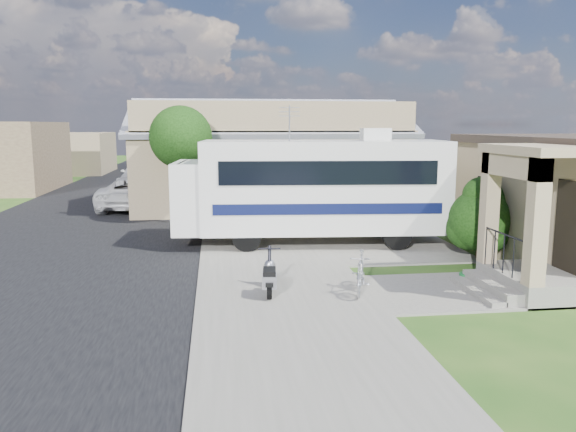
{
  "coord_description": "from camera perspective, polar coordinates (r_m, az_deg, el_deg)",
  "views": [
    {
      "loc": [
        -2.51,
        -12.99,
        3.85
      ],
      "look_at": [
        -0.5,
        2.5,
        1.3
      ],
      "focal_mm": 35.0,
      "sensor_mm": 36.0,
      "label": 1
    }
  ],
  "objects": [
    {
      "name": "shrub",
      "position": [
        16.99,
        19.02,
        -0.12
      ],
      "size": [
        1.95,
        1.87,
        2.4
      ],
      "color": "black",
      "rests_on": "ground"
    },
    {
      "name": "driveway_slab",
      "position": [
        18.35,
        5.4,
        -2.8
      ],
      "size": [
        7.0,
        6.0,
        0.05
      ],
      "primitive_type": "cube",
      "color": "#66645C",
      "rests_on": "ground"
    },
    {
      "name": "walk_slab",
      "position": [
        13.74,
        16.72,
        -7.3
      ],
      "size": [
        4.0,
        3.0,
        0.05
      ],
      "primitive_type": "cube",
      "color": "#66645C",
      "rests_on": "ground"
    },
    {
      "name": "street_tree_b",
      "position": [
        32.07,
        -9.62,
        8.33
      ],
      "size": [
        2.44,
        2.4,
        4.73
      ],
      "color": "black",
      "rests_on": "ground"
    },
    {
      "name": "sidewalk_slab",
      "position": [
        23.36,
        -3.59,
        -0.16
      ],
      "size": [
        4.0,
        80.0,
        0.06
      ],
      "primitive_type": "cube",
      "color": "#66645C",
      "rests_on": "ground"
    },
    {
      "name": "pickup_truck",
      "position": [
        26.87,
        -14.94,
        2.35
      ],
      "size": [
        3.37,
        5.78,
        1.51
      ],
      "primitive_type": "imported",
      "rotation": [
        0.0,
        0.0,
        2.98
      ],
      "color": "silver",
      "rests_on": "ground"
    },
    {
      "name": "van",
      "position": [
        33.49,
        -14.27,
        3.97
      ],
      "size": [
        2.6,
        6.34,
        1.83
      ],
      "primitive_type": "imported",
      "rotation": [
        0.0,
        0.0,
        -0.01
      ],
      "color": "silver",
      "rests_on": "ground"
    },
    {
      "name": "scooter",
      "position": [
        12.76,
        -1.89,
        -6.24
      ],
      "size": [
        0.52,
        1.48,
        0.97
      ],
      "rotation": [
        0.0,
        0.0,
        -0.1
      ],
      "color": "black",
      "rests_on": "ground"
    },
    {
      "name": "distant_bldg_near",
      "position": [
        48.68,
        -22.39,
        5.94
      ],
      "size": [
        8.0,
        7.0,
        3.2
      ],
      "primitive_type": "cube",
      "color": "#827051",
      "rests_on": "ground"
    },
    {
      "name": "bicycle",
      "position": [
        12.94,
        7.38,
        -5.96
      ],
      "size": [
        0.91,
        1.62,
        0.94
      ],
      "primitive_type": "imported",
      "rotation": [
        0.0,
        0.0,
        -0.32
      ],
      "color": "#9B9CA3",
      "rests_on": "ground"
    },
    {
      "name": "garden_hose",
      "position": [
        14.68,
        17.79,
        -6.01
      ],
      "size": [
        0.41,
        0.41,
        0.18
      ],
      "primitive_type": "cylinder",
      "color": "#125B27",
      "rests_on": "ground"
    },
    {
      "name": "motorhome",
      "position": [
        18.09,
        2.59,
        3.02
      ],
      "size": [
        8.75,
        3.34,
        4.39
      ],
      "rotation": [
        0.0,
        0.0,
        -0.08
      ],
      "color": "silver",
      "rests_on": "ground"
    },
    {
      "name": "warehouse",
      "position": [
        27.14,
        -2.08,
        5.34
      ],
      "size": [
        12.5,
        8.4,
        5.04
      ],
      "color": "#827051",
      "rests_on": "ground"
    },
    {
      "name": "street_slab",
      "position": [
        23.84,
        -19.37,
        -0.53
      ],
      "size": [
        9.0,
        80.0,
        0.02
      ],
      "primitive_type": "cube",
      "color": "black",
      "rests_on": "ground"
    },
    {
      "name": "ground",
      "position": [
        13.78,
        3.43,
        -6.97
      ],
      "size": [
        120.0,
        120.0,
        0.0
      ],
      "primitive_type": "plane",
      "color": "#184011"
    },
    {
      "name": "street_tree_a",
      "position": [
        22.08,
        -10.57,
        7.56
      ],
      "size": [
        2.44,
        2.4,
        4.58
      ],
      "color": "black",
      "rests_on": "ground"
    },
    {
      "name": "street_tree_c",
      "position": [
        41.07,
        -9.15,
        8.12
      ],
      "size": [
        2.44,
        2.4,
        4.42
      ],
      "color": "black",
      "rests_on": "ground"
    }
  ]
}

